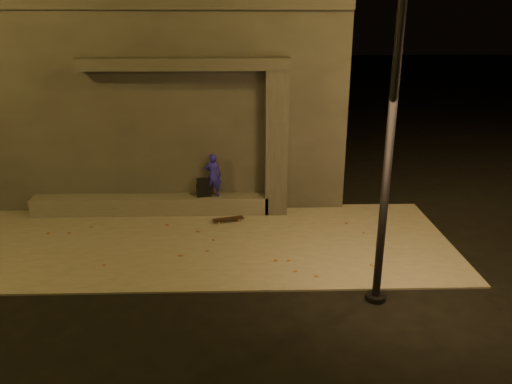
{
  "coord_description": "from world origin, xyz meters",
  "views": [
    {
      "loc": [
        0.86,
        -8.29,
        4.82
      ],
      "look_at": [
        1.15,
        2.0,
        1.2
      ],
      "focal_mm": 35.0,
      "sensor_mm": 36.0,
      "label": 1
    }
  ],
  "objects_px": {
    "skateboard": "(228,219)",
    "street_lamp_0": "(398,55)",
    "column": "(276,144)",
    "backpack": "(204,189)",
    "skateboarder": "(213,175)"
  },
  "relations": [
    {
      "from": "column",
      "to": "street_lamp_0",
      "type": "relative_size",
      "value": 0.48
    },
    {
      "from": "skateboarder",
      "to": "street_lamp_0",
      "type": "bearing_deg",
      "value": 131.96
    },
    {
      "from": "skateboard",
      "to": "street_lamp_0",
      "type": "height_order",
      "value": "street_lamp_0"
    },
    {
      "from": "skateboarder",
      "to": "street_lamp_0",
      "type": "distance_m",
      "value": 6.19
    },
    {
      "from": "skateboarder",
      "to": "street_lamp_0",
      "type": "xyz_separation_m",
      "value": [
        3.12,
        -4.27,
        3.23
      ]
    },
    {
      "from": "column",
      "to": "skateboarder",
      "type": "relative_size",
      "value": 3.23
    },
    {
      "from": "backpack",
      "to": "skateboard",
      "type": "bearing_deg",
      "value": -55.2
    },
    {
      "from": "skateboarder",
      "to": "column",
      "type": "bearing_deg",
      "value": -174.21
    },
    {
      "from": "backpack",
      "to": "street_lamp_0",
      "type": "height_order",
      "value": "street_lamp_0"
    },
    {
      "from": "column",
      "to": "skateboarder",
      "type": "bearing_deg",
      "value": 180.0
    },
    {
      "from": "column",
      "to": "backpack",
      "type": "xyz_separation_m",
      "value": [
        -1.84,
        0.0,
        -1.17
      ]
    },
    {
      "from": "backpack",
      "to": "street_lamp_0",
      "type": "distance_m",
      "value": 6.52
    },
    {
      "from": "street_lamp_0",
      "to": "skateboard",
      "type": "bearing_deg",
      "value": 127.17
    },
    {
      "from": "skateboard",
      "to": "column",
      "type": "bearing_deg",
      "value": 12.02
    },
    {
      "from": "skateboard",
      "to": "street_lamp_0",
      "type": "xyz_separation_m",
      "value": [
        2.74,
        -3.62,
        4.17
      ]
    }
  ]
}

